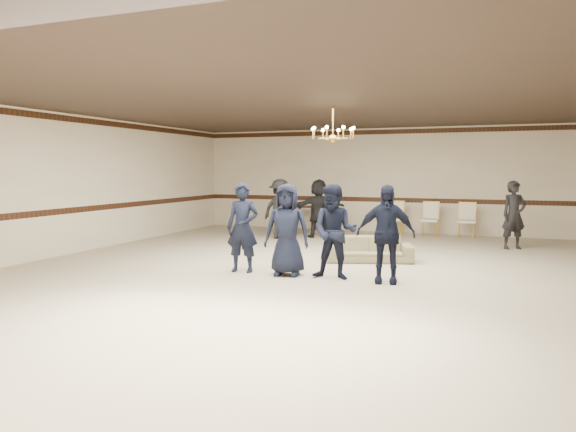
# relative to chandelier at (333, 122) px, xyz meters

# --- Properties ---
(room) EXTENTS (12.01, 14.01, 3.21)m
(room) POSITION_rel_chandelier_xyz_m (0.00, -1.00, -1.28)
(room) COLOR tan
(room) RESTS_ON ground
(chair_rail) EXTENTS (12.00, 0.02, 0.14)m
(chair_rail) POSITION_rel_chandelier_xyz_m (0.00, 5.99, -1.88)
(chair_rail) COLOR #341B0F
(chair_rail) RESTS_ON wall_back
(crown_molding) EXTENTS (12.00, 0.02, 0.14)m
(crown_molding) POSITION_rel_chandelier_xyz_m (0.00, 5.99, 0.21)
(crown_molding) COLOR #341B0F
(crown_molding) RESTS_ON wall_back
(chandelier) EXTENTS (0.94, 0.94, 0.89)m
(chandelier) POSITION_rel_chandelier_xyz_m (0.00, 0.00, 0.00)
(chandelier) COLOR gold
(chandelier) RESTS_ON ceiling
(boy_a) EXTENTS (0.66, 0.48, 1.68)m
(boy_a) POSITION_rel_chandelier_xyz_m (-1.36, -1.35, -2.03)
(boy_a) COLOR black
(boy_a) RESTS_ON floor
(boy_b) EXTENTS (0.89, 0.65, 1.68)m
(boy_b) POSITION_rel_chandelier_xyz_m (-0.46, -1.35, -2.03)
(boy_b) COLOR black
(boy_b) RESTS_ON floor
(boy_c) EXTENTS (0.84, 0.66, 1.68)m
(boy_c) POSITION_rel_chandelier_xyz_m (0.44, -1.35, -2.03)
(boy_c) COLOR black
(boy_c) RESTS_ON floor
(boy_d) EXTENTS (1.04, 0.56, 1.68)m
(boy_d) POSITION_rel_chandelier_xyz_m (1.34, -1.35, -2.03)
(boy_d) COLOR black
(boy_d) RESTS_ON floor
(settee) EXTENTS (1.93, 1.21, 0.52)m
(settee) POSITION_rel_chandelier_xyz_m (0.63, 0.62, -2.61)
(settee) COLOR #736E4D
(settee) RESTS_ON floor
(adult_left) EXTENTS (1.19, 0.85, 1.66)m
(adult_left) POSITION_rel_chandelier_xyz_m (-2.45, 3.30, -2.04)
(adult_left) COLOR black
(adult_left) RESTS_ON floor
(adult_mid) EXTENTS (1.61, 1.09, 1.66)m
(adult_mid) POSITION_rel_chandelier_xyz_m (-1.55, 4.00, -2.04)
(adult_mid) COLOR black
(adult_mid) RESTS_ON floor
(adult_right) EXTENTS (0.72, 0.64, 1.66)m
(adult_right) POSITION_rel_chandelier_xyz_m (3.55, 3.60, -2.04)
(adult_right) COLOR black
(adult_right) RESTS_ON floor
(banquet_chair_left) EXTENTS (0.49, 0.49, 0.99)m
(banquet_chair_left) POSITION_rel_chandelier_xyz_m (0.40, 5.25, -2.38)
(banquet_chair_left) COLOR beige
(banquet_chair_left) RESTS_ON floor
(banquet_chair_mid) EXTENTS (0.50, 0.50, 0.99)m
(banquet_chair_mid) POSITION_rel_chandelier_xyz_m (1.40, 5.25, -2.38)
(banquet_chair_mid) COLOR beige
(banquet_chair_mid) RESTS_ON floor
(banquet_chair_right) EXTENTS (0.50, 0.50, 0.99)m
(banquet_chair_right) POSITION_rel_chandelier_xyz_m (2.40, 5.25, -2.38)
(banquet_chair_right) COLOR beige
(banquet_chair_right) RESTS_ON floor
(console_table) EXTENTS (0.97, 0.47, 0.79)m
(console_table) POSITION_rel_chandelier_xyz_m (-2.60, 5.45, -2.48)
(console_table) COLOR #321A10
(console_table) RESTS_ON floor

